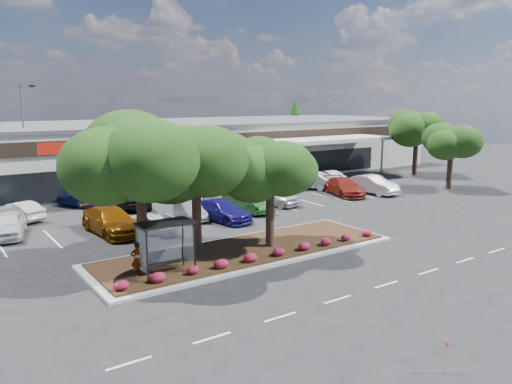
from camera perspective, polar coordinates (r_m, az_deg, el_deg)
ground at (r=27.17m, az=7.11°, el=-8.29°), size 160.00×160.00×0.00m
retail_store at (r=56.04m, az=-16.53°, el=4.37°), size 80.40×25.20×6.25m
landscape_island at (r=28.98m, az=-1.17°, el=-6.75°), size 18.00×6.00×0.26m
lane_markings at (r=35.22m, az=-4.43°, el=-3.85°), size 33.12×20.06×0.01m
shrub_row at (r=27.22m, az=1.28°, el=-7.05°), size 17.00×0.80×0.50m
bus_shelter at (r=24.95m, az=-10.47°, el=-4.57°), size 2.75×1.55×2.59m
island_tree_west at (r=25.75m, az=-13.04°, el=0.13°), size 7.20×7.20×7.89m
island_tree_mid at (r=27.86m, az=-6.86°, el=0.51°), size 6.60×6.60×7.32m
island_tree_east at (r=28.77m, az=1.62°, el=0.07°), size 5.80×5.80×6.50m
tree_east_near at (r=52.41m, az=21.34°, el=3.80°), size 5.60×5.60×6.51m
tree_east_far at (r=61.06m, az=17.81°, el=5.39°), size 6.40×6.40×7.62m
conifer_north_east at (r=81.40m, az=4.47°, el=7.50°), size 3.96×3.96×9.00m
person_waiting at (r=25.06m, az=-13.43°, el=-7.48°), size 0.68×0.51×1.69m
light_pole at (r=47.96m, az=-24.74°, el=4.47°), size 1.40×0.80×10.09m
survey_stake at (r=17.87m, az=20.83°, el=-16.79°), size 0.07×0.14×1.14m
car_0 at (r=35.83m, az=-26.47°, el=-3.36°), size 3.08×5.12×1.63m
car_1 at (r=34.28m, az=-16.22°, el=-3.18°), size 2.81×6.05×1.71m
car_2 at (r=33.70m, az=-11.71°, el=-3.55°), size 2.83×4.19×1.32m
car_3 at (r=37.09m, az=-7.55°, el=-2.11°), size 2.03×4.26×1.35m
car_4 at (r=36.47m, az=-3.91°, el=-2.13°), size 3.07×5.54×1.52m
car_5 at (r=39.39m, az=-1.01°, el=-1.04°), size 1.88×5.11×1.67m
car_6 at (r=41.94m, az=1.92°, el=-0.30°), size 3.10×5.37×1.72m
car_7 at (r=46.75m, az=10.01°, el=0.58°), size 3.83×5.90×1.59m
car_8 at (r=48.19m, az=13.16°, el=0.84°), size 2.11×5.30×1.71m
car_10 at (r=40.25m, az=-25.42°, el=-2.00°), size 3.08×4.57×1.43m
car_11 at (r=43.45m, az=-19.01°, el=-0.51°), size 3.91×5.36×1.70m
car_12 at (r=42.07m, az=-14.05°, el=-0.66°), size 4.05×6.24×1.60m
car_14 at (r=46.12m, az=1.50°, el=0.49°), size 2.10×4.43×1.40m
car_15 at (r=49.72m, az=6.20°, el=1.30°), size 3.50×5.24×1.63m
car_16 at (r=51.20m, az=2.16°, el=1.64°), size 2.70×5.13×1.67m
car_17 at (r=52.78m, az=8.08°, el=1.70°), size 1.68×4.49×1.47m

